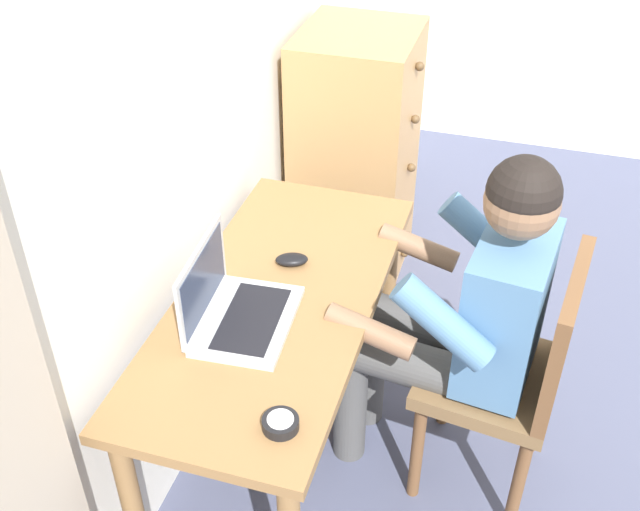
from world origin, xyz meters
TOP-DOWN VIEW (x-y plane):
  - wall_back at (0.00, 2.20)m, footprint 4.80×0.05m
  - desk at (-0.41, 1.85)m, footprint 1.25×0.56m
  - dresser at (0.74, 1.91)m, footprint 0.51×0.49m
  - chair at (-0.28, 1.15)m, footprint 0.47×0.45m
  - person_seated at (-0.26, 1.33)m, footprint 0.58×0.61m
  - laptop at (-0.55, 1.93)m, footprint 0.36×0.27m
  - computer_mouse at (-0.25, 1.86)m, footprint 0.09×0.11m
  - desk_clock at (-0.88, 1.68)m, footprint 0.09×0.09m

SIDE VIEW (x-z plane):
  - chair at x=-0.28m, z-range 0.06..0.95m
  - dresser at x=0.74m, z-range 0.00..1.11m
  - desk at x=-0.41m, z-range 0.25..0.98m
  - person_seated at x=-0.26m, z-range 0.08..1.29m
  - desk_clock at x=-0.88m, z-range 0.73..0.76m
  - computer_mouse at x=-0.25m, z-range 0.73..0.76m
  - laptop at x=-0.55m, z-range 0.66..0.90m
  - wall_back at x=0.00m, z-range 0.00..2.50m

